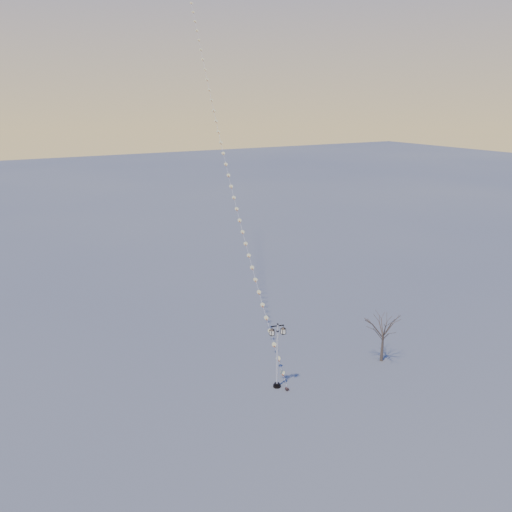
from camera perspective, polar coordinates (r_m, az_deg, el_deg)
ground at (r=33.54m, az=2.32°, el=-14.78°), size 300.00×300.00×0.00m
street_lamp at (r=33.23m, az=2.32°, el=-10.34°), size 1.08×0.56×4.36m
bare_tree at (r=37.34m, az=13.62°, el=-7.52°), size 2.17×2.17×3.59m
kite_train at (r=45.26m, az=-3.60°, el=13.83°), size 8.20×32.96×30.81m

